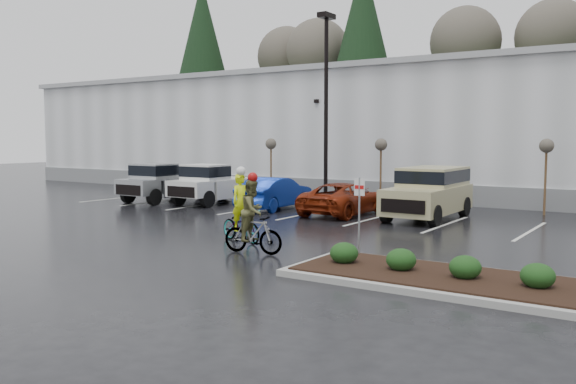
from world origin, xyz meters
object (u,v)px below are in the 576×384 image
Objects in this scene: cyclist_hivis at (241,219)px; suv_tan at (428,193)px; pickup_white at (217,183)px; car_blue at (275,193)px; cyclist_olive at (253,224)px; sapling_east at (546,150)px; car_red at (345,199)px; sapling_mid at (381,148)px; lamppost at (326,87)px; pickup_silver at (167,182)px; sapling_west at (271,147)px; fire_lane_sign at (359,208)px.

suv_tan is at bearing -1.39° from cyclist_hivis.
pickup_white reaches higher than car_blue.
car_blue is at bearing 24.27° from cyclist_olive.
cyclist_olive is (5.50, -9.04, 0.10)m from car_blue.
car_red is (-7.07, -4.46, -2.05)m from sapling_east.
cyclist_olive is at bearing -80.07° from sapling_mid.
lamppost is at bearing 14.16° from cyclist_olive.
pickup_silver is 13.64m from suv_tan.
cyclist_olive is (2.37, -13.56, -1.89)m from sapling_mid.
cyclist_hivis is at bearing -85.67° from sapling_mid.
sapling_west is at bearing 180.00° from sapling_mid.
sapling_west is 14.44m from cyclist_hivis.
pickup_white is 1.17× the size of car_blue.
pickup_white is (-0.48, -3.95, -1.75)m from sapling_west.
cyclist_olive is at bearing -110.71° from sapling_east.
sapling_mid is 1.36× the size of cyclist_hivis.
pickup_silver is 13.12m from cyclist_hivis.
pickup_white is (-6.98, -3.95, -1.75)m from sapling_mid.
sapling_east reaches higher than car_red.
sapling_east reaches higher than pickup_silver.
sapling_west is at bearing 49.37° from cyclist_hivis.
sapling_east is at bearing 5.71° from lamppost.
sapling_east reaches higher than fire_lane_sign.
lamppost is 12.73m from cyclist_hivis.
sapling_mid reaches higher than pickup_silver.
pickup_white is 1.07× the size of car_red.
sapling_east is 0.72× the size of car_blue.
lamppost is at bearing 26.45° from pickup_silver.
fire_lane_sign is at bearing -67.51° from sapling_mid.
fire_lane_sign reaches higher than pickup_silver.
car_blue is 1.95× the size of cyclist_olive.
fire_lane_sign is (-2.20, -12.80, -1.32)m from sapling_east.
sapling_mid is 1.40× the size of cyclist_olive.
sapling_mid reaches higher than cyclist_hivis.
sapling_east is 0.62× the size of pickup_white.
pickup_white is 13.41m from cyclist_olive.
car_blue is at bearing -175.15° from suv_tan.
suv_tan is at bearing 2.91° from pickup_silver.
lamppost is 1.77× the size of pickup_silver.
fire_lane_sign is at bearing 120.60° from car_red.
suv_tan is at bearing 99.21° from fire_lane_sign.
lamppost is at bearing -174.29° from sapling_east.
car_red is at bearing 5.02° from cyclist_olive.
lamppost reaches higher than cyclist_olive.
car_blue reaches higher than car_red.
sapling_west is 0.62× the size of pickup_silver.
pickup_white is 7.43m from car_red.
sapling_mid is 5.76m from suv_tan.
car_red is at bearing 0.83° from pickup_silver.
car_blue is at bearing 45.83° from cyclist_hivis.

